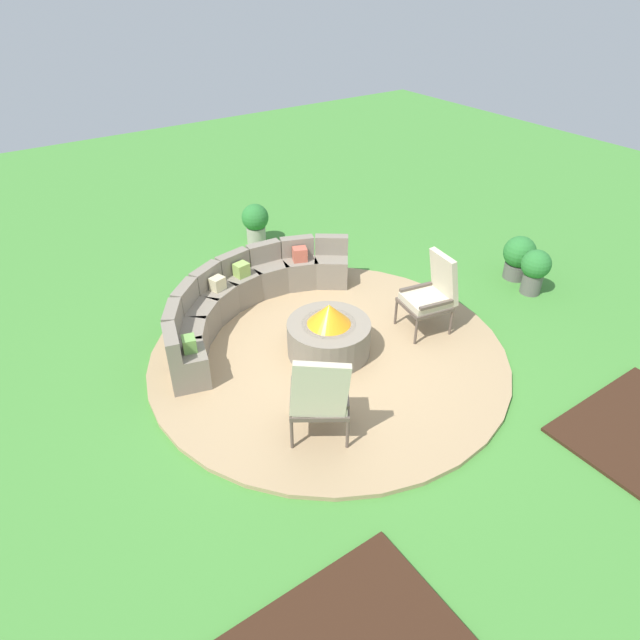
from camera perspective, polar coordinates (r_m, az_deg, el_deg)
name	(u,v)px	position (r m, az deg, el deg)	size (l,w,h in m)	color
ground_plane	(329,355)	(7.28, 0.90, -3.66)	(24.00, 24.00, 0.00)	#478C38
patio_circle	(329,353)	(7.26, 0.90, -3.47)	(4.66, 4.66, 0.06)	tan
fire_pit	(329,334)	(7.08, 0.92, -1.46)	(1.08, 1.08, 0.73)	gray
curved_stone_bench	(244,297)	(7.87, -7.85, 2.39)	(3.42, 1.86, 0.75)	gray
lounge_chair_front_left	(319,396)	(5.72, -0.05, -7.85)	(0.84, 0.84, 1.14)	brown
lounge_chair_front_right	(432,293)	(7.55, 11.55, 2.81)	(0.74, 0.66, 1.12)	brown
potted_plant_0	(519,256)	(9.39, 19.92, 6.26)	(0.51, 0.51, 0.72)	#605B56
potted_plant_1	(535,269)	(9.02, 21.40, 4.93)	(0.45, 0.45, 0.72)	#605B56
potted_plant_2	(255,222)	(10.08, -6.71, 10.10)	(0.48, 0.48, 0.73)	#A89E8E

